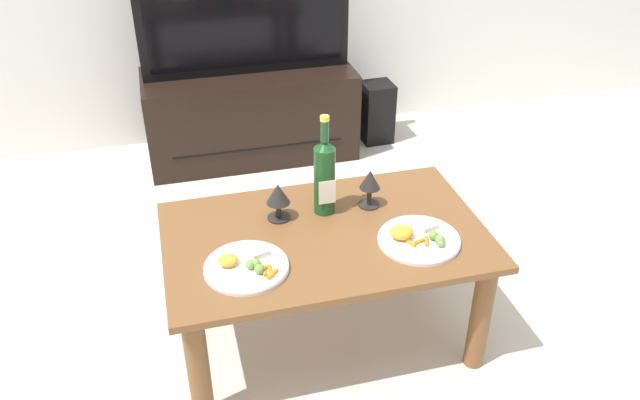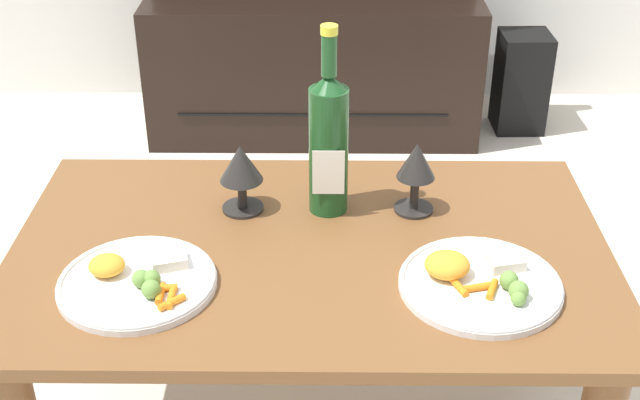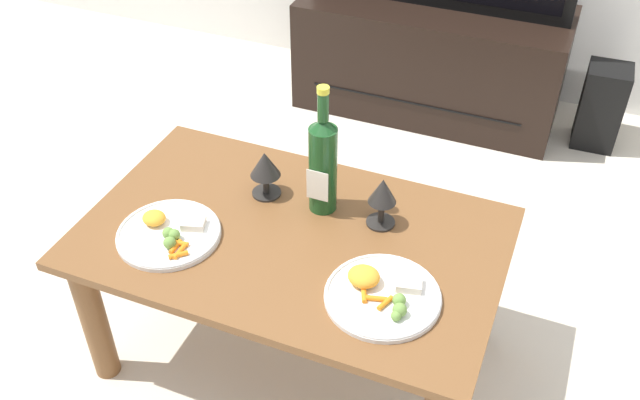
# 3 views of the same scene
# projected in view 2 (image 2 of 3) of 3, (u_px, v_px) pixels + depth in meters

# --- Properties ---
(dining_table) EXTENTS (1.07, 0.66, 0.46)m
(dining_table) POSITION_uv_depth(u_px,v_px,m) (310.00, 286.00, 1.56)
(dining_table) COLOR brown
(dining_table) RESTS_ON ground_plane
(tv_stand) EXTENTS (1.10, 0.46, 0.47)m
(tv_stand) POSITION_uv_depth(u_px,v_px,m) (314.00, 62.00, 2.91)
(tv_stand) COLOR black
(tv_stand) RESTS_ON ground_plane
(floor_speaker) EXTENTS (0.17, 0.17, 0.34)m
(floor_speaker) POSITION_uv_depth(u_px,v_px,m) (521.00, 82.00, 2.92)
(floor_speaker) COLOR black
(floor_speaker) RESTS_ON ground_plane
(wine_bottle) EXTENTS (0.07, 0.08, 0.37)m
(wine_bottle) POSITION_uv_depth(u_px,v_px,m) (329.00, 139.00, 1.56)
(wine_bottle) COLOR #19471E
(wine_bottle) RESTS_ON dining_table
(goblet_left) EXTENTS (0.08, 0.08, 0.14)m
(goblet_left) POSITION_uv_depth(u_px,v_px,m) (241.00, 167.00, 1.58)
(goblet_left) COLOR black
(goblet_left) RESTS_ON dining_table
(goblet_right) EXTENTS (0.08, 0.08, 0.14)m
(goblet_right) POSITION_uv_depth(u_px,v_px,m) (416.00, 166.00, 1.58)
(goblet_right) COLOR black
(goblet_right) RESTS_ON dining_table
(dinner_plate_left) EXTENTS (0.26, 0.26, 0.05)m
(dinner_plate_left) POSITION_uv_depth(u_px,v_px,m) (137.00, 280.00, 1.41)
(dinner_plate_left) COLOR white
(dinner_plate_left) RESTS_ON dining_table
(dinner_plate_right) EXTENTS (0.27, 0.27, 0.05)m
(dinner_plate_right) POSITION_uv_depth(u_px,v_px,m) (479.00, 281.00, 1.40)
(dinner_plate_right) COLOR white
(dinner_plate_right) RESTS_ON dining_table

